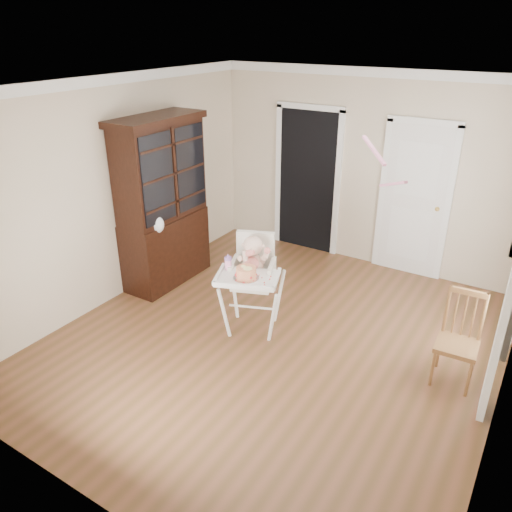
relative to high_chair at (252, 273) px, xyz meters
The scene contains 14 objects.
floor 0.80m from the high_chair, 11.88° to the right, with size 5.00×5.00×0.00m, color brown.
ceiling 2.02m from the high_chair, 11.88° to the right, with size 5.00×5.00×0.00m, color white.
wall_back 2.53m from the high_chair, 81.83° to the left, with size 4.50×4.50×0.00m, color beige.
wall_left 2.01m from the high_chair, behind, with size 5.00×5.00×0.00m, color beige.
crown_molding 1.96m from the high_chair, 11.88° to the right, with size 4.50×5.00×0.12m, color white, non-canonical shape.
doorway 2.50m from the high_chair, 102.89° to the left, with size 1.06×0.05×2.22m.
closet_door 2.64m from the high_chair, 66.41° to the left, with size 0.96×0.09×2.13m.
high_chair is the anchor object (origin of this frame).
baby 0.17m from the high_chair, 107.84° to the left, with size 0.38×0.28×0.51m.
cake 0.33m from the high_chair, 70.38° to the right, with size 0.27×0.27×0.13m.
sippy_cup 0.32m from the high_chair, 131.09° to the right, with size 0.08×0.08×0.19m.
china_cabinet 1.74m from the high_chair, 165.34° to the left, with size 0.58×1.31×2.20m.
dining_chair 2.19m from the high_chair, ahead, with size 0.40×0.40×0.94m.
streamer 1.99m from the high_chair, ahead, with size 0.03×0.50×0.02m, color pink, non-canonical shape.
Camera 1 is at (2.26, -4.04, 3.22)m, focal length 35.00 mm.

